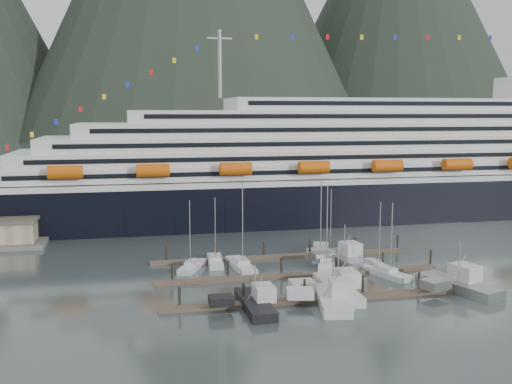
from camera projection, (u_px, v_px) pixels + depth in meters
ground at (336, 279)px, 96.88m from camera, size 1600.00×1600.00×0.00m
cruise_ship at (373, 170)px, 154.86m from camera, size 210.00×30.40×50.30m
dock_near at (327, 298)px, 86.16m from camera, size 48.18×2.28×3.20m
dock_mid at (301, 274)px, 98.75m from camera, size 48.18×2.28×3.20m
dock_far at (281, 256)px, 111.33m from camera, size 48.18×2.28×3.20m
sailboat_a at (192, 267)px, 103.11m from camera, size 5.92×8.92×12.59m
sailboat_b at (241, 266)px, 103.88m from camera, size 3.83×11.05×15.59m
sailboat_c at (326, 268)px, 102.17m from camera, size 6.06×10.78×15.46m
sailboat_d at (377, 267)px, 103.03m from camera, size 2.93×9.76×12.19m
sailboat_e at (215, 261)px, 106.93m from camera, size 3.34×9.77×12.49m
sailboat_f at (320, 250)px, 115.42m from camera, size 6.15×10.58×15.04m
sailboat_g at (327, 255)px, 111.36m from camera, size 5.28×10.34×13.44m
sailboat_h at (386, 274)px, 98.63m from camera, size 5.61×9.69×12.90m
trawler_a at (254, 303)px, 82.36m from camera, size 8.99×12.50×6.84m
trawler_b at (331, 299)px, 83.84m from camera, size 9.65×12.53×7.83m
trawler_c at (337, 288)px, 89.11m from camera, size 10.24×14.53×7.36m
trawler_d at (458, 284)px, 90.73m from camera, size 11.38×14.17×8.14m
trawler_e at (344, 258)px, 107.14m from camera, size 9.50×12.45×7.82m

